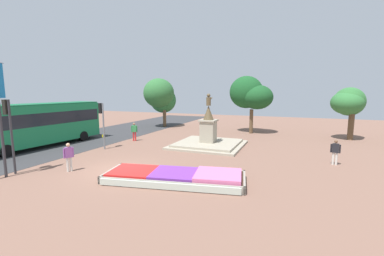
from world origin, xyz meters
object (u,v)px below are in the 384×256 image
traffic_light_near_crossing (9,123)px  pedestrian_with_handbag (134,130)px  traffic_light_mid_block (102,118)px  pedestrian_near_planter (69,155)px  flower_planter (176,177)px  pedestrian_crossing_plaza (335,151)px  statue_monument (208,139)px  city_bus (36,123)px

traffic_light_near_crossing → pedestrian_with_handbag: bearing=86.1°
traffic_light_mid_block → pedestrian_near_planter: bearing=-67.8°
flower_planter → traffic_light_near_crossing: (-8.91, -2.24, 2.62)m
traffic_light_near_crossing → pedestrian_crossing_plaza: size_ratio=2.58×
traffic_light_mid_block → pedestrian_crossing_plaza: size_ratio=2.29×
statue_monument → city_bus: size_ratio=0.50×
pedestrian_near_planter → pedestrian_crossing_plaza: 15.90m
pedestrian_near_planter → pedestrian_crossing_plaza: size_ratio=1.04×
flower_planter → pedestrian_crossing_plaza: size_ratio=4.69×
flower_planter → city_bus: bearing=167.6°
pedestrian_with_handbag → pedestrian_near_planter: size_ratio=1.02×
flower_planter → pedestrian_crossing_plaza: 10.11m
traffic_light_near_crossing → pedestrian_with_handbag: (0.71, 10.57, -1.87)m
flower_planter → pedestrian_with_handbag: bearing=134.6°
city_bus → pedestrian_near_planter: size_ratio=6.77×
statue_monument → pedestrian_with_handbag: (-7.01, -0.44, 0.38)m
statue_monument → traffic_light_mid_block: statue_monument is taller
traffic_light_mid_block → pedestrian_near_planter: 6.00m
statue_monument → pedestrian_with_handbag: 7.04m
flower_planter → city_bus: size_ratio=0.67×
city_bus → pedestrian_crossing_plaza: bearing=8.5°
flower_planter → traffic_light_mid_block: (-8.54, 4.57, 2.27)m
pedestrian_near_planter → pedestrian_with_handbag: bearing=101.5°
flower_planter → traffic_light_near_crossing: bearing=-165.9°
traffic_light_mid_block → pedestrian_crossing_plaza: traffic_light_mid_block is taller
flower_planter → traffic_light_mid_block: bearing=151.9°
traffic_light_near_crossing → city_bus: bearing=133.3°
pedestrian_crossing_plaza → traffic_light_mid_block: bearing=-173.9°
statue_monument → traffic_light_near_crossing: (-7.72, -11.01, 2.25)m
traffic_light_mid_block → statue_monument: bearing=29.7°
pedestrian_with_handbag → flower_planter: bearing=-45.4°
flower_planter → statue_monument: bearing=97.7°
traffic_light_near_crossing → traffic_light_mid_block: bearing=86.9°
traffic_light_mid_block → city_bus: bearing=-164.2°
traffic_light_near_crossing → pedestrian_near_planter: 3.50m
statue_monument → traffic_light_mid_block: (-7.35, -4.20, 1.91)m
flower_planter → pedestrian_crossing_plaza: bearing=38.7°
statue_monument → city_bus: bearing=-155.8°
pedestrian_crossing_plaza → pedestrian_with_handbag: bearing=172.8°
pedestrian_near_planter → pedestrian_crossing_plaza: (14.22, 7.11, -0.04)m
city_bus → pedestrian_crossing_plaza: city_bus is taller
statue_monument → city_bus: statue_monument is taller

